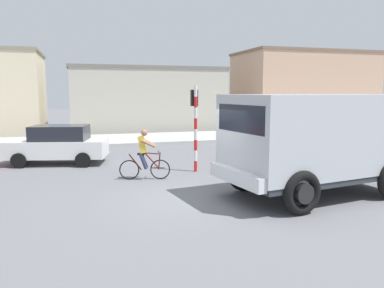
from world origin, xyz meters
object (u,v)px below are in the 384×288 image
object	(u,v)px
cyclist	(144,155)
pedestrian_near_kerb	(236,134)
truck_foreground	(316,138)
traffic_light_pole	(195,116)
car_white_mid	(58,144)

from	to	relation	value
cyclist	pedestrian_near_kerb	distance (m)	7.72
pedestrian_near_kerb	cyclist	bearing A→B (deg)	-136.58
truck_foreground	cyclist	distance (m)	5.58
truck_foreground	traffic_light_pole	world-z (taller)	traffic_light_pole
cyclist	traffic_light_pole	distance (m)	2.53
truck_foreground	traffic_light_pole	distance (m)	4.80
cyclist	car_white_mid	size ratio (longest dim) A/B	0.40
traffic_light_pole	car_white_mid	xyz separation A→B (m)	(-5.04, 3.00, -1.25)
cyclist	car_white_mid	distance (m)	4.86
truck_foreground	pedestrian_near_kerb	distance (m)	8.74
traffic_light_pole	car_white_mid	size ratio (longest dim) A/B	0.75
truck_foreground	pedestrian_near_kerb	world-z (taller)	truck_foreground
truck_foreground	cyclist	xyz separation A→B (m)	(-4.41, 3.32, -0.80)
truck_foreground	cyclist	bearing A→B (deg)	143.03
traffic_light_pole	pedestrian_near_kerb	world-z (taller)	traffic_light_pole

